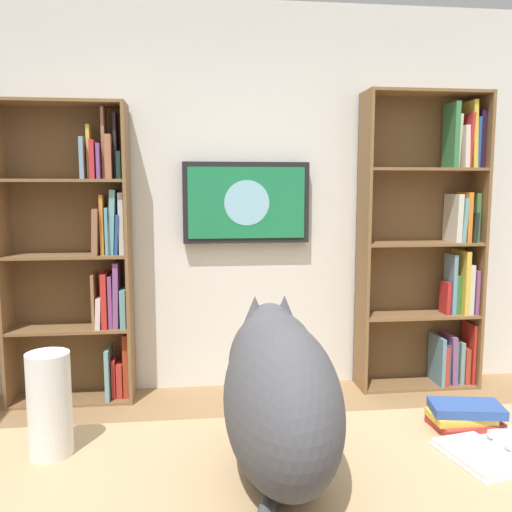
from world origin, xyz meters
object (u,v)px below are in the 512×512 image
at_px(cat, 278,390).
at_px(paper_towel_roll, 50,404).
at_px(bookshelf_left, 435,246).
at_px(bookshelf_right, 85,255).
at_px(open_binder, 508,450).
at_px(desk_book_stack, 464,416).
at_px(wall_mounted_tv, 246,203).

height_order(cat, paper_towel_roll, cat).
height_order(bookshelf_left, bookshelf_right, bookshelf_left).
bearing_deg(bookshelf_right, open_binder, 122.26).
xyz_separation_m(cat, paper_towel_roll, (0.57, -0.15, -0.07)).
bearing_deg(cat, bookshelf_right, -69.35).
relative_size(bookshelf_right, desk_book_stack, 9.24).
bearing_deg(bookshelf_right, bookshelf_left, 179.98).
bearing_deg(bookshelf_left, cat, 57.94).
height_order(wall_mounted_tv, open_binder, wall_mounted_tv).
xyz_separation_m(wall_mounted_tv, cat, (0.17, 2.52, -0.38)).
xyz_separation_m(bookshelf_left, paper_towel_roll, (2.09, 2.28, -0.14)).
distance_m(wall_mounted_tv, cat, 2.55).
xyz_separation_m(wall_mounted_tv, open_binder, (-0.44, 2.50, -0.58)).
distance_m(bookshelf_right, desk_book_stack, 2.71).
bearing_deg(bookshelf_right, cat, 110.65).
xyz_separation_m(bookshelf_right, open_binder, (-1.53, 2.42, -0.24)).
bearing_deg(desk_book_stack, bookshelf_right, -56.58).
distance_m(wall_mounted_tv, desk_book_stack, 2.44).
bearing_deg(open_binder, bookshelf_right, -57.74).
distance_m(bookshelf_right, wall_mounted_tv, 1.14).
relative_size(cat, desk_book_stack, 3.26).
xyz_separation_m(open_binder, desk_book_stack, (0.04, -0.16, 0.03)).
bearing_deg(desk_book_stack, paper_towel_roll, 1.25).
bearing_deg(cat, desk_book_stack, -162.82).
bearing_deg(desk_book_stack, open_binder, 102.72).
xyz_separation_m(bookshelf_right, cat, (-0.92, 2.43, -0.04)).
relative_size(bookshelf_right, wall_mounted_tv, 2.26).
xyz_separation_m(bookshelf_right, wall_mounted_tv, (-1.09, -0.08, 0.34)).
xyz_separation_m(cat, desk_book_stack, (-0.57, -0.18, -0.17)).
relative_size(wall_mounted_tv, paper_towel_roll, 3.24).
height_order(wall_mounted_tv, desk_book_stack, wall_mounted_tv).
distance_m(paper_towel_roll, desk_book_stack, 1.15).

